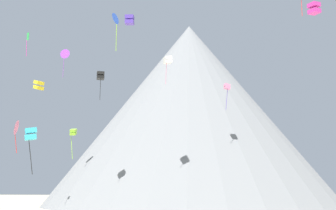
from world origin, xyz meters
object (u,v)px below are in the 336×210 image
object	(u,v)px
kite_cyan_low	(31,134)
kite_blue_high	(115,20)
kite_yellow_mid	(39,85)
kite_lime_low	(73,133)
kite_pink_mid	(227,87)
kite_indigo_high	(130,20)
kite_green_high	(28,40)
kite_black_mid	(101,76)
rock_massif	(187,115)
kite_white_high	(168,60)
kite_magenta_high	(314,8)
kite_violet_high	(65,54)
kite_rainbow_low	(16,128)

from	to	relation	value
kite_cyan_low	kite_blue_high	size ratio (longest dim) A/B	1.08
kite_yellow_mid	kite_lime_low	distance (m)	9.47
kite_pink_mid	kite_indigo_high	bearing A→B (deg)	130.63
kite_lime_low	kite_green_high	size ratio (longest dim) A/B	1.11
kite_black_mid	kite_pink_mid	xyz separation A→B (m)	(23.04, 10.24, -0.42)
rock_massif	kite_indigo_high	bearing A→B (deg)	-94.38
rock_massif	kite_white_high	xyz separation A→B (m)	(-0.27, -38.55, 3.76)
kite_black_mid	kite_green_high	world-z (taller)	kite_green_high
kite_indigo_high	kite_blue_high	bearing A→B (deg)	76.81
kite_lime_low	kite_cyan_low	bearing A→B (deg)	-86.92
kite_pink_mid	kite_blue_high	xyz separation A→B (m)	(-15.32, -30.41, 2.95)
kite_magenta_high	kite_indigo_high	xyz separation A→B (m)	(-26.38, 1.45, 0.22)
kite_white_high	kite_magenta_high	bearing A→B (deg)	-151.43
kite_magenta_high	kite_yellow_mid	distance (m)	43.08
kite_black_mid	kite_violet_high	bearing A→B (deg)	121.02
kite_lime_low	kite_magenta_high	bearing A→B (deg)	-14.52
kite_blue_high	kite_violet_high	bearing A→B (deg)	-129.58
kite_indigo_high	kite_yellow_mid	bearing A→B (deg)	-18.78
kite_black_mid	kite_lime_low	xyz separation A→B (m)	(-2.46, -6.37, -11.18)
kite_cyan_low	kite_lime_low	distance (m)	17.82
kite_indigo_high	kite_pink_mid	xyz separation A→B (m)	(14.46, 25.01, -4.99)
kite_cyan_low	kite_blue_high	world-z (taller)	kite_blue_high
kite_green_high	kite_blue_high	bearing A→B (deg)	38.52
kite_black_mid	kite_cyan_low	bearing A→B (deg)	-114.76
rock_massif	kite_indigo_high	xyz separation A→B (m)	(-4.09, -53.40, 5.79)
kite_indigo_high	kite_pink_mid	distance (m)	29.32
kite_rainbow_low	kite_indigo_high	bearing A→B (deg)	94.90
kite_lime_low	kite_green_high	bearing A→B (deg)	163.08
kite_yellow_mid	kite_white_high	bearing A→B (deg)	153.02
rock_massif	kite_white_high	size ratio (longest dim) A/B	20.39
kite_cyan_low	kite_black_mid	world-z (taller)	kite_black_mid
kite_green_high	kite_yellow_mid	bearing A→B (deg)	26.65
kite_yellow_mid	kite_pink_mid	world-z (taller)	kite_pink_mid
kite_rainbow_low	kite_blue_high	distance (m)	19.90
kite_magenta_high	kite_black_mid	distance (m)	38.79
kite_rainbow_low	kite_yellow_mid	bearing A→B (deg)	173.31
kite_black_mid	kite_indigo_high	size ratio (longest dim) A/B	3.70
kite_lime_low	kite_green_high	world-z (taller)	kite_green_high
kite_pink_mid	kite_cyan_low	bearing A→B (deg)	124.96
kite_magenta_high	kite_pink_mid	xyz separation A→B (m)	(-11.92, 26.46, -4.77)
kite_cyan_low	kite_green_high	bearing A→B (deg)	-178.63
kite_green_high	kite_white_high	world-z (taller)	kite_green_high
kite_lime_low	kite_white_high	size ratio (longest dim) A/B	0.98
kite_violet_high	kite_lime_low	bearing A→B (deg)	117.92
kite_violet_high	kite_pink_mid	world-z (taller)	kite_violet_high
kite_violet_high	kite_magenta_high	bearing A→B (deg)	151.84
kite_black_mid	kite_indigo_high	world-z (taller)	kite_indigo_high
kite_yellow_mid	kite_rainbow_low	size ratio (longest dim) A/B	0.40
kite_yellow_mid	kite_black_mid	size ratio (longest dim) A/B	0.34
kite_cyan_low	kite_magenta_high	bearing A→B (deg)	74.71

